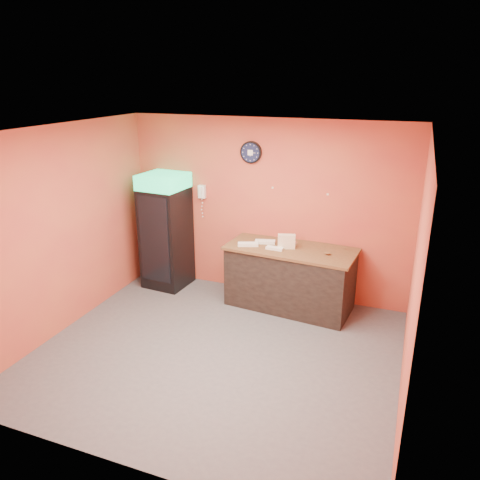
% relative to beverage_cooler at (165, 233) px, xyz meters
% --- Properties ---
extents(floor, '(4.50, 4.50, 0.00)m').
position_rel_beverage_cooler_xyz_m(floor, '(1.61, -1.61, -0.93)').
color(floor, '#47474C').
rests_on(floor, ground).
extents(back_wall, '(4.50, 0.02, 2.80)m').
position_rel_beverage_cooler_xyz_m(back_wall, '(1.61, 0.39, 0.47)').
color(back_wall, '#C35B37').
rests_on(back_wall, floor).
extents(left_wall, '(0.02, 4.00, 2.80)m').
position_rel_beverage_cooler_xyz_m(left_wall, '(-0.64, -1.61, 0.47)').
color(left_wall, '#C35B37').
rests_on(left_wall, floor).
extents(right_wall, '(0.02, 4.00, 2.80)m').
position_rel_beverage_cooler_xyz_m(right_wall, '(3.86, -1.61, 0.47)').
color(right_wall, '#C35B37').
rests_on(right_wall, floor).
extents(ceiling, '(4.50, 4.00, 0.02)m').
position_rel_beverage_cooler_xyz_m(ceiling, '(1.61, -1.61, 1.87)').
color(ceiling, white).
rests_on(ceiling, back_wall).
extents(beverage_cooler, '(0.72, 0.73, 1.91)m').
position_rel_beverage_cooler_xyz_m(beverage_cooler, '(0.00, 0.00, 0.00)').
color(beverage_cooler, black).
rests_on(beverage_cooler, floor).
extents(prep_counter, '(1.91, 1.00, 0.92)m').
position_rel_beverage_cooler_xyz_m(prep_counter, '(2.14, -0.02, -0.47)').
color(prep_counter, black).
rests_on(prep_counter, floor).
extents(wall_clock, '(0.34, 0.06, 0.34)m').
position_rel_beverage_cooler_xyz_m(wall_clock, '(1.36, 0.36, 1.34)').
color(wall_clock, black).
rests_on(wall_clock, back_wall).
extents(wall_phone, '(0.12, 0.10, 0.21)m').
position_rel_beverage_cooler_xyz_m(wall_phone, '(0.53, 0.34, 0.66)').
color(wall_phone, white).
rests_on(wall_phone, back_wall).
extents(butcher_paper, '(1.97, 1.02, 0.04)m').
position_rel_beverage_cooler_xyz_m(butcher_paper, '(2.14, -0.02, 0.01)').
color(butcher_paper, brown).
rests_on(butcher_paper, prep_counter).
extents(sub_roll_stack, '(0.27, 0.16, 0.21)m').
position_rel_beverage_cooler_xyz_m(sub_roll_stack, '(2.08, -0.06, 0.14)').
color(sub_roll_stack, beige).
rests_on(sub_roll_stack, butcher_paper).
extents(wrapped_sandwich_left, '(0.33, 0.22, 0.04)m').
position_rel_beverage_cooler_xyz_m(wrapped_sandwich_left, '(1.51, -0.16, 0.05)').
color(wrapped_sandwich_left, silver).
rests_on(wrapped_sandwich_left, butcher_paper).
extents(wrapped_sandwich_mid, '(0.26, 0.12, 0.04)m').
position_rel_beverage_cooler_xyz_m(wrapped_sandwich_mid, '(1.93, -0.17, 0.05)').
color(wrapped_sandwich_mid, silver).
rests_on(wrapped_sandwich_mid, butcher_paper).
extents(wrapped_sandwich_right, '(0.33, 0.19, 0.04)m').
position_rel_beverage_cooler_xyz_m(wrapped_sandwich_right, '(1.71, 0.04, 0.05)').
color(wrapped_sandwich_right, silver).
rests_on(wrapped_sandwich_right, butcher_paper).
extents(kitchen_tool, '(0.06, 0.06, 0.06)m').
position_rel_beverage_cooler_xyz_m(kitchen_tool, '(2.17, 0.07, 0.06)').
color(kitchen_tool, silver).
rests_on(kitchen_tool, butcher_paper).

